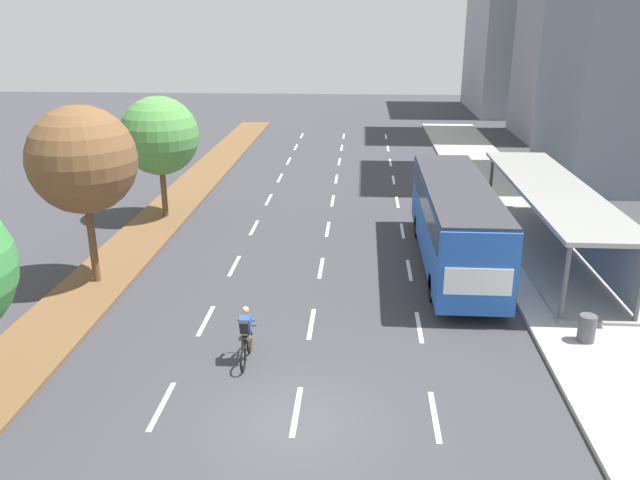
{
  "coord_description": "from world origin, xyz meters",
  "views": [
    {
      "loc": [
        1.52,
        -13.45,
        9.55
      ],
      "look_at": [
        -0.04,
        10.33,
        1.2
      ],
      "focal_mm": 36.18,
      "sensor_mm": 36.0,
      "label": 1
    }
  ],
  "objects": [
    {
      "name": "building_far_right",
      "position": [
        17.19,
        56.36,
        8.26
      ],
      "size": [
        8.73,
        13.93,
        16.51
      ],
      "primitive_type": "cube",
      "color": "#8E939E",
      "rests_on": "ground"
    },
    {
      "name": "median_tree_third",
      "position": [
        -8.11,
        16.52,
        4.1
      ],
      "size": [
        3.73,
        3.73,
        5.86
      ],
      "color": "brown",
      "rests_on": "median_strip"
    },
    {
      "name": "lane_divider_left",
      "position": [
        -3.5,
        17.78,
        0.0
      ],
      "size": [
        0.14,
        46.57,
        0.01
      ],
      "color": "white",
      "rests_on": "ground"
    },
    {
      "name": "median_tree_second",
      "position": [
        -8.3,
        8.28,
        4.71
      ],
      "size": [
        3.83,
        3.83,
        6.52
      ],
      "color": "brown",
      "rests_on": "median_strip"
    },
    {
      "name": "bus_shelter",
      "position": [
        9.53,
        12.29,
        1.86
      ],
      "size": [
        2.9,
        13.72,
        2.86
      ],
      "color": "gray",
      "rests_on": "sidewalk_right"
    },
    {
      "name": "median_strip",
      "position": [
        -8.3,
        20.0,
        0.06
      ],
      "size": [
        2.6,
        52.0,
        0.12
      ],
      "primitive_type": "cube",
      "color": "brown",
      "rests_on": "ground"
    },
    {
      "name": "trash_bin",
      "position": [
        8.45,
        4.56,
        0.57
      ],
      "size": [
        0.52,
        0.52,
        0.85
      ],
      "primitive_type": "cylinder",
      "color": "#4C4C51",
      "rests_on": "sidewalk_right"
    },
    {
      "name": "lane_divider_center",
      "position": [
        0.0,
        17.78,
        0.0
      ],
      "size": [
        0.14,
        46.57,
        0.01
      ],
      "color": "white",
      "rests_on": "ground"
    },
    {
      "name": "cyclist",
      "position": [
        -1.69,
        2.91,
        0.79
      ],
      "size": [
        0.46,
        1.82,
        1.71
      ],
      "color": "black",
      "rests_on": "ground"
    },
    {
      "name": "ground_plane",
      "position": [
        0.0,
        0.0,
        0.0
      ],
      "size": [
        140.0,
        140.0,
        0.0
      ],
      "primitive_type": "plane",
      "color": "#38383D"
    },
    {
      "name": "sidewalk_right",
      "position": [
        9.25,
        20.0,
        0.07
      ],
      "size": [
        4.5,
        52.0,
        0.15
      ],
      "primitive_type": "cube",
      "color": "#ADAAA3",
      "rests_on": "ground"
    },
    {
      "name": "bus",
      "position": [
        5.25,
        11.05,
        2.07
      ],
      "size": [
        2.54,
        11.29,
        3.37
      ],
      "color": "#2356B2",
      "rests_on": "ground"
    },
    {
      "name": "lane_divider_right",
      "position": [
        3.5,
        17.78,
        0.0
      ],
      "size": [
        0.14,
        46.57,
        0.01
      ],
      "color": "white",
      "rests_on": "ground"
    }
  ]
}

